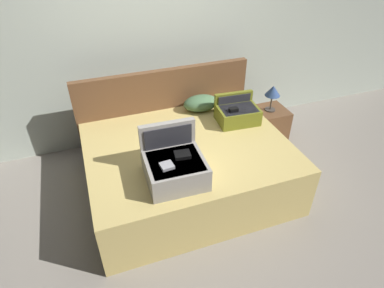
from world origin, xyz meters
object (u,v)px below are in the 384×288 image
Objects in this scene: bed at (188,168)px; hard_case_large at (174,166)px; hard_case_medium at (237,113)px; table_lamp at (273,92)px; nightstand at (268,125)px; pillow_near_headboard at (201,103)px.

bed is 0.66m from hard_case_large.
hard_case_large reaches higher than hard_case_medium.
hard_case_large is 1.56× the size of table_lamp.
nightstand is (0.62, 0.29, -0.46)m from hard_case_medium.
hard_case_large is 1.90m from nightstand.
pillow_near_headboard is 0.92m from table_lamp.
hard_case_medium is 0.47m from pillow_near_headboard.
hard_case_medium is 0.69m from table_lamp.
bed is at bearing -154.70° from hard_case_medium.
nightstand is 0.48m from table_lamp.
table_lamp is (0.91, -0.08, 0.03)m from pillow_near_headboard.
hard_case_medium is at bearing -155.09° from nightstand.
hard_case_medium is at bearing -51.95° from pillow_near_headboard.
nightstand is at bearing 26.57° from table_lamp.
nightstand is at bearing 29.25° from hard_case_medium.
bed is 1.46m from table_lamp.
bed is at bearing -121.20° from pillow_near_headboard.
bed is at bearing -157.11° from nightstand.
nightstand is 1.34× the size of table_lamp.
hard_case_large is 1.23m from pillow_near_headboard.
hard_case_large is 1.12× the size of hard_case_medium.
nightstand is at bearing 33.75° from hard_case_large.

